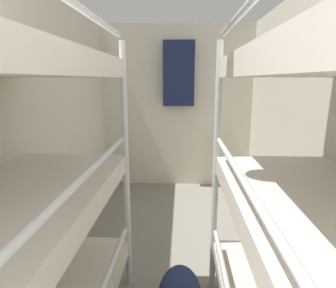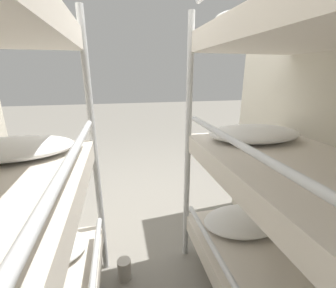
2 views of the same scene
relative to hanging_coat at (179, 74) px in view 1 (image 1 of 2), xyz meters
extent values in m
cube|color=beige|center=(-1.16, -2.23, -0.49)|extent=(0.06, 4.82, 2.37)
cube|color=beige|center=(1.10, -2.23, -0.49)|extent=(0.06, 4.82, 2.37)
cube|color=beige|center=(-0.03, 0.15, -0.49)|extent=(2.32, 0.06, 2.37)
cylinder|color=silver|center=(-0.36, -2.22, -0.75)|extent=(0.04, 0.04, 1.85)
cube|color=silver|center=(-0.74, -3.11, -0.68)|extent=(0.77, 1.83, 0.12)
cylinder|color=silver|center=(-0.36, -3.11, -0.48)|extent=(0.03, 1.55, 0.03)
cylinder|color=silver|center=(-0.36, -3.11, 0.20)|extent=(0.03, 1.55, 0.03)
cylinder|color=silver|center=(0.30, -2.22, -0.75)|extent=(0.04, 0.04, 1.85)
cube|color=silver|center=(0.69, -3.11, -0.68)|extent=(0.77, 1.83, 0.12)
cylinder|color=silver|center=(0.30, -3.11, -0.48)|extent=(0.03, 1.55, 0.03)
cylinder|color=silver|center=(0.30, -3.11, 0.20)|extent=(0.03, 1.55, 0.03)
cube|color=#192347|center=(0.00, 0.00, 0.00)|extent=(0.44, 0.12, 0.90)
camera|label=1|loc=(0.05, -4.32, -0.08)|focal=32.00mm
camera|label=2|loc=(0.13, -2.51, -0.20)|focal=24.00mm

